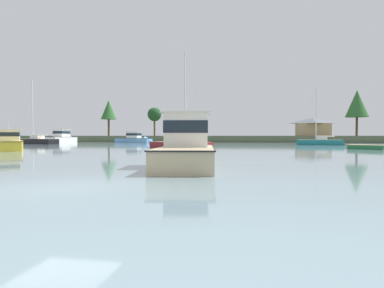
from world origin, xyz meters
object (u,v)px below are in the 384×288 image
cruiser_yellow (9,145)px  cruiser_sand (187,154)px  dinghy_red (325,143)px  cruiser_white (63,139)px  sailboat_maroon (180,146)px  sailboat_black (36,142)px  dinghy_green (367,148)px  cruiser_skyblue (137,140)px  sailboat_teal (320,144)px

cruiser_yellow → cruiser_sand: cruiser_sand is taller
dinghy_red → cruiser_white: bearing=176.4°
cruiser_white → dinghy_red: bearing=-3.6°
cruiser_white → sailboat_maroon: size_ratio=0.82×
sailboat_black → dinghy_green: (50.83, -15.67, -0.10)m
sailboat_black → cruiser_yellow: (13.87, -24.14, 0.22)m
dinghy_green → cruiser_skyblue: bearing=142.4°
cruiser_skyblue → sailboat_maroon: bearing=-60.7°
sailboat_teal → sailboat_maroon: size_ratio=0.79×
cruiser_white → sailboat_maroon: 45.85m
dinghy_green → cruiser_yellow: bearing=-167.1°
cruiser_skyblue → sailboat_maroon: size_ratio=0.73×
sailboat_black → cruiser_skyblue: size_ratio=1.36×
sailboat_black → dinghy_green: sailboat_black is taller
cruiser_white → cruiser_sand: size_ratio=1.12×
cruiser_white → sailboat_teal: (52.94, -13.96, -0.46)m
sailboat_maroon → dinghy_green: bearing=-1.9°
sailboat_maroon → dinghy_red: bearing=51.6°
sailboat_black → sailboat_teal: sailboat_black is taller
dinghy_red → cruiser_sand: (-15.88, -51.27, 0.40)m
cruiser_yellow → cruiser_sand: bearing=-34.3°
cruiser_yellow → dinghy_green: size_ratio=1.94×
sailboat_black → dinghy_green: size_ratio=2.98×
cruiser_white → sailboat_black: (4.01, -15.75, -0.41)m
cruiser_white → cruiser_sand: 67.67m
dinghy_red → sailboat_teal: bearing=-104.2°
cruiser_sand → dinghy_green: cruiser_sand is taller
cruiser_skyblue → sailboat_teal: (34.13, -10.28, -0.29)m
cruiser_sand → dinghy_green: 27.85m
dinghy_red → cruiser_yellow: 52.37m
sailboat_black → sailboat_teal: size_ratio=1.26×
cruiser_sand → dinghy_green: bearing=57.1°
cruiser_white → cruiser_sand: cruiser_white is taller
cruiser_white → dinghy_red: cruiser_white is taller
sailboat_black → dinghy_red: 53.00m
dinghy_red → dinghy_green: dinghy_green is taller
cruiser_yellow → cruiser_skyblue: cruiser_skyblue is taller
cruiser_skyblue → sailboat_maroon: sailboat_maroon is taller
dinghy_red → dinghy_green: bearing=-91.5°
dinghy_red → sailboat_maroon: bearing=-128.4°
sailboat_teal → sailboat_maroon: 25.30m
cruiser_white → cruiser_sand: bearing=-54.1°
cruiser_white → sailboat_black: 16.25m
cruiser_yellow → sailboat_teal: 43.61m
cruiser_yellow → dinghy_green: (36.96, 8.46, -0.32)m
cruiser_yellow → sailboat_teal: bearing=36.5°
sailboat_black → cruiser_sand: 52.91m
sailboat_black → cruiser_skyblue: bearing=39.2°
sailboat_black → cruiser_sand: sailboat_black is taller
sailboat_teal → dinghy_green: bearing=-83.8°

